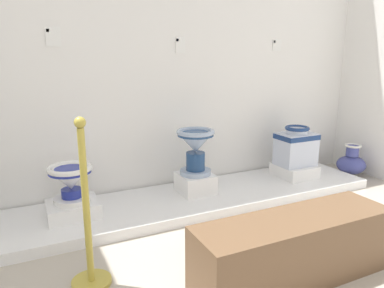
{
  "coord_description": "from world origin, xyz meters",
  "views": [
    {
      "loc": [
        0.64,
        -0.04,
        1.31
      ],
      "look_at": [
        1.98,
        2.75,
        0.57
      ],
      "focal_mm": 33.99,
      "sensor_mm": 36.0,
      "label": 1
    }
  ],
  "objects_px": {
    "info_placard_third": "(277,45)",
    "stanchion_post_near_left": "(88,234)",
    "plinth_block_leftmost": "(73,209)",
    "plinth_block_slender_white": "(294,170)",
    "info_placard_second": "(180,45)",
    "museum_bench": "(294,249)",
    "antique_toilet_tall_cobalt": "(196,145)",
    "antique_toilet_leftmost": "(71,179)",
    "plinth_block_tall_cobalt": "(195,183)",
    "info_placard_first": "(53,36)",
    "antique_toilet_slender_white": "(296,145)",
    "decorative_vase_companion": "(351,163)"
  },
  "relations": [
    {
      "from": "info_placard_third",
      "to": "stanchion_post_near_left",
      "type": "bearing_deg",
      "value": -151.52
    },
    {
      "from": "plinth_block_leftmost",
      "to": "plinth_block_slender_white",
      "type": "distance_m",
      "value": 2.24
    },
    {
      "from": "plinth_block_slender_white",
      "to": "info_placard_second",
      "type": "relative_size",
      "value": 2.62
    },
    {
      "from": "museum_bench",
      "to": "antique_toilet_tall_cobalt",
      "type": "bearing_deg",
      "value": 89.46
    },
    {
      "from": "antique_toilet_leftmost",
      "to": "info_placard_second",
      "type": "xyz_separation_m",
      "value": [
        1.1,
        0.38,
        1.02
      ]
    },
    {
      "from": "plinth_block_tall_cobalt",
      "to": "info_placard_first",
      "type": "xyz_separation_m",
      "value": [
        -1.1,
        0.33,
        1.29
      ]
    },
    {
      "from": "plinth_block_slender_white",
      "to": "info_placard_third",
      "type": "xyz_separation_m",
      "value": [
        -0.02,
        0.37,
        1.28
      ]
    },
    {
      "from": "museum_bench",
      "to": "plinth_block_leftmost",
      "type": "bearing_deg",
      "value": 129.79
    },
    {
      "from": "plinth_block_leftmost",
      "to": "stanchion_post_near_left",
      "type": "xyz_separation_m",
      "value": [
        -0.02,
        -0.83,
        0.18
      ]
    },
    {
      "from": "museum_bench",
      "to": "info_placard_first",
      "type": "bearing_deg",
      "value": 122.8
    },
    {
      "from": "antique_toilet_leftmost",
      "to": "info_placard_first",
      "type": "bearing_deg",
      "value": 90.26
    },
    {
      "from": "antique_toilet_slender_white",
      "to": "info_placard_first",
      "type": "height_order",
      "value": "info_placard_first"
    },
    {
      "from": "plinth_block_slender_white",
      "to": "decorative_vase_companion",
      "type": "relative_size",
      "value": 1.04
    },
    {
      "from": "antique_toilet_leftmost",
      "to": "museum_bench",
      "type": "xyz_separation_m",
      "value": [
        1.09,
        -1.31,
        -0.19
      ]
    },
    {
      "from": "plinth_block_leftmost",
      "to": "decorative_vase_companion",
      "type": "distance_m",
      "value": 2.98
    },
    {
      "from": "info_placard_first",
      "to": "info_placard_third",
      "type": "relative_size",
      "value": 1.32
    },
    {
      "from": "plinth_block_leftmost",
      "to": "decorative_vase_companion",
      "type": "xyz_separation_m",
      "value": [
        2.98,
        -0.06,
        0.01
      ]
    },
    {
      "from": "stanchion_post_near_left",
      "to": "antique_toilet_slender_white",
      "type": "bearing_deg",
      "value": 20.53
    },
    {
      "from": "decorative_vase_companion",
      "to": "plinth_block_leftmost",
      "type": "bearing_deg",
      "value": 178.78
    },
    {
      "from": "plinth_block_tall_cobalt",
      "to": "antique_toilet_slender_white",
      "type": "relative_size",
      "value": 0.79
    },
    {
      "from": "info_placard_first",
      "to": "info_placard_second",
      "type": "distance_m",
      "value": 1.11
    },
    {
      "from": "plinth_block_slender_white",
      "to": "antique_toilet_slender_white",
      "type": "distance_m",
      "value": 0.27
    },
    {
      "from": "antique_toilet_leftmost",
      "to": "plinth_block_slender_white",
      "type": "relative_size",
      "value": 0.9
    },
    {
      "from": "plinth_block_leftmost",
      "to": "info_placard_second",
      "type": "bearing_deg",
      "value": 19.19
    },
    {
      "from": "antique_toilet_leftmost",
      "to": "stanchion_post_near_left",
      "type": "bearing_deg",
      "value": -91.3
    },
    {
      "from": "info_placard_third",
      "to": "decorative_vase_companion",
      "type": "height_order",
      "value": "info_placard_third"
    },
    {
      "from": "plinth_block_leftmost",
      "to": "info_placard_second",
      "type": "xyz_separation_m",
      "value": [
        1.1,
        0.38,
        1.27
      ]
    },
    {
      "from": "plinth_block_leftmost",
      "to": "antique_toilet_tall_cobalt",
      "type": "bearing_deg",
      "value": 2.63
    },
    {
      "from": "plinth_block_leftmost",
      "to": "antique_toilet_tall_cobalt",
      "type": "height_order",
      "value": "antique_toilet_tall_cobalt"
    },
    {
      "from": "plinth_block_leftmost",
      "to": "plinth_block_slender_white",
      "type": "xyz_separation_m",
      "value": [
        2.24,
        0.02,
        0.0
      ]
    },
    {
      "from": "info_placard_second",
      "to": "museum_bench",
      "type": "bearing_deg",
      "value": -90.56
    },
    {
      "from": "antique_toilet_slender_white",
      "to": "info_placard_first",
      "type": "distance_m",
      "value": 2.5
    },
    {
      "from": "info_placard_third",
      "to": "stanchion_post_near_left",
      "type": "xyz_separation_m",
      "value": [
        -2.24,
        -1.21,
        -1.11
      ]
    },
    {
      "from": "info_placard_second",
      "to": "stanchion_post_near_left",
      "type": "xyz_separation_m",
      "value": [
        -1.12,
        -1.21,
        -1.09
      ]
    },
    {
      "from": "antique_toilet_leftmost",
      "to": "info_placard_first",
      "type": "relative_size",
      "value": 2.22
    },
    {
      "from": "plinth_block_tall_cobalt",
      "to": "info_placard_first",
      "type": "bearing_deg",
      "value": 163.16
    },
    {
      "from": "antique_toilet_leftmost",
      "to": "info_placard_third",
      "type": "relative_size",
      "value": 2.93
    },
    {
      "from": "plinth_block_slender_white",
      "to": "info_placard_second",
      "type": "bearing_deg",
      "value": 162.18
    },
    {
      "from": "plinth_block_tall_cobalt",
      "to": "plinth_block_slender_white",
      "type": "relative_size",
      "value": 0.85
    },
    {
      "from": "antique_toilet_tall_cobalt",
      "to": "plinth_block_slender_white",
      "type": "distance_m",
      "value": 1.21
    },
    {
      "from": "plinth_block_leftmost",
      "to": "stanchion_post_near_left",
      "type": "distance_m",
      "value": 0.85
    },
    {
      "from": "info_placard_second",
      "to": "info_placard_third",
      "type": "relative_size",
      "value": 1.25
    },
    {
      "from": "plinth_block_leftmost",
      "to": "info_placard_second",
      "type": "distance_m",
      "value": 1.73
    },
    {
      "from": "antique_toilet_leftmost",
      "to": "info_placard_third",
      "type": "xyz_separation_m",
      "value": [
        2.22,
        0.38,
        1.04
      ]
    },
    {
      "from": "info_placard_first",
      "to": "info_placard_second",
      "type": "bearing_deg",
      "value": -0.0
    },
    {
      "from": "antique_toilet_tall_cobalt",
      "to": "plinth_block_tall_cobalt",
      "type": "bearing_deg",
      "value": 0.0
    },
    {
      "from": "info_placard_second",
      "to": "antique_toilet_slender_white",
      "type": "bearing_deg",
      "value": -17.82
    },
    {
      "from": "stanchion_post_near_left",
      "to": "museum_bench",
      "type": "relative_size",
      "value": 0.8
    },
    {
      "from": "antique_toilet_leftmost",
      "to": "decorative_vase_companion",
      "type": "xyz_separation_m",
      "value": [
        2.98,
        -0.06,
        -0.24
      ]
    },
    {
      "from": "antique_toilet_tall_cobalt",
      "to": "antique_toilet_slender_white",
      "type": "bearing_deg",
      "value": -1.65
    }
  ]
}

